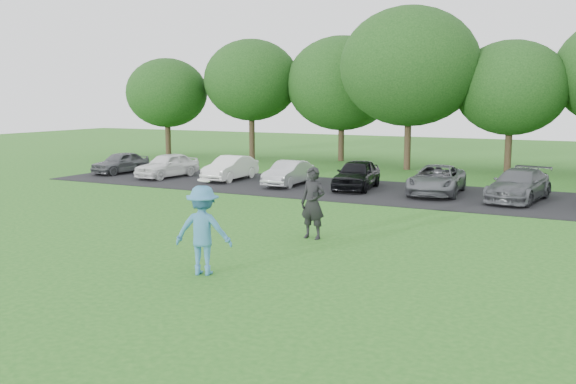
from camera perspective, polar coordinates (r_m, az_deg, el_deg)
name	(u,v)px	position (r m, az deg, el deg)	size (l,w,h in m)	color
ground	(219,268)	(14.96, -6.14, -6.70)	(100.00, 100.00, 0.00)	#25661D
parking_lot	(393,193)	(26.58, 9.34, -0.05)	(32.00, 6.50, 0.03)	black
frisbee_player	(203,230)	(14.25, -7.56, -3.39)	(1.45, 1.10, 2.13)	teal
camera_bystander	(313,203)	(17.69, 2.23, -0.98)	(0.76, 0.53, 1.99)	black
parked_cars	(426,180)	(26.27, 12.17, 1.07)	(30.67, 4.53, 1.24)	#54565B
tree_row	(481,77)	(35.43, 16.81, 9.74)	(42.39, 9.85, 8.64)	#38281C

